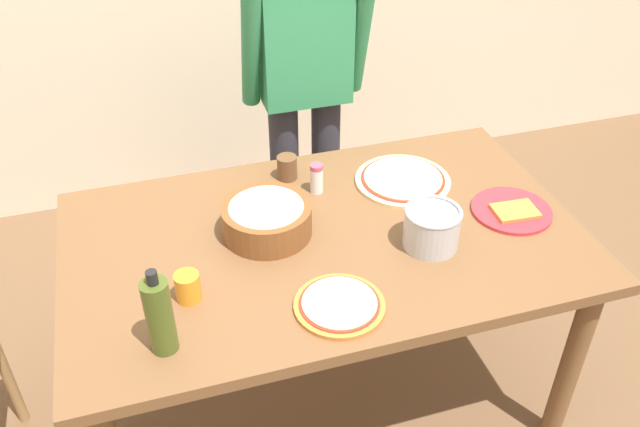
{
  "coord_description": "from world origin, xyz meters",
  "views": [
    {
      "loc": [
        -0.49,
        -1.56,
        2.05
      ],
      "look_at": [
        0.0,
        0.05,
        0.81
      ],
      "focal_mm": 37.58,
      "sensor_mm": 36.0,
      "label": 1
    }
  ],
  "objects_px": {
    "olive_oil_bottle": "(159,316)",
    "cup_orange": "(188,287)",
    "person_cook": "(304,77)",
    "pizza_cooked_on_tray": "(339,305)",
    "salt_shaker": "(317,178)",
    "cup_small_brown": "(287,168)",
    "pizza_raw_on_board": "(403,180)",
    "dining_table": "(325,258)",
    "steel_pot": "(432,227)",
    "plate_with_slice": "(512,211)",
    "popcorn_bowl": "(267,217)"
  },
  "relations": [
    {
      "from": "olive_oil_bottle",
      "to": "cup_orange",
      "type": "height_order",
      "value": "olive_oil_bottle"
    },
    {
      "from": "person_cook",
      "to": "pizza_cooked_on_tray",
      "type": "bearing_deg",
      "value": -100.97
    },
    {
      "from": "olive_oil_bottle",
      "to": "salt_shaker",
      "type": "xyz_separation_m",
      "value": [
        0.57,
        0.56,
        -0.06
      ]
    },
    {
      "from": "pizza_cooked_on_tray",
      "to": "cup_orange",
      "type": "distance_m",
      "value": 0.42
    },
    {
      "from": "pizza_cooked_on_tray",
      "to": "cup_small_brown",
      "type": "height_order",
      "value": "cup_small_brown"
    },
    {
      "from": "pizza_raw_on_board",
      "to": "cup_orange",
      "type": "distance_m",
      "value": 0.87
    },
    {
      "from": "dining_table",
      "to": "pizza_raw_on_board",
      "type": "bearing_deg",
      "value": 30.8
    },
    {
      "from": "pizza_cooked_on_tray",
      "to": "steel_pot",
      "type": "distance_m",
      "value": 0.4
    },
    {
      "from": "plate_with_slice",
      "to": "dining_table",
      "type": "bearing_deg",
      "value": 174.25
    },
    {
      "from": "person_cook",
      "to": "plate_with_slice",
      "type": "bearing_deg",
      "value": -60.25
    },
    {
      "from": "pizza_cooked_on_tray",
      "to": "plate_with_slice",
      "type": "height_order",
      "value": "plate_with_slice"
    },
    {
      "from": "person_cook",
      "to": "cup_orange",
      "type": "bearing_deg",
      "value": -122.99
    },
    {
      "from": "pizza_cooked_on_tray",
      "to": "olive_oil_bottle",
      "type": "distance_m",
      "value": 0.48
    },
    {
      "from": "person_cook",
      "to": "olive_oil_bottle",
      "type": "relative_size",
      "value": 6.33
    },
    {
      "from": "steel_pot",
      "to": "cup_orange",
      "type": "bearing_deg",
      "value": -178.2
    },
    {
      "from": "popcorn_bowl",
      "to": "cup_orange",
      "type": "bearing_deg",
      "value": -140.59
    },
    {
      "from": "pizza_raw_on_board",
      "to": "salt_shaker",
      "type": "relative_size",
      "value": 3.12
    },
    {
      "from": "popcorn_bowl",
      "to": "salt_shaker",
      "type": "height_order",
      "value": "popcorn_bowl"
    },
    {
      "from": "steel_pot",
      "to": "person_cook",
      "type": "bearing_deg",
      "value": 99.07
    },
    {
      "from": "pizza_cooked_on_tray",
      "to": "cup_orange",
      "type": "xyz_separation_m",
      "value": [
        -0.39,
        0.15,
        0.03
      ]
    },
    {
      "from": "dining_table",
      "to": "pizza_cooked_on_tray",
      "type": "distance_m",
      "value": 0.33
    },
    {
      "from": "person_cook",
      "to": "cup_orange",
      "type": "xyz_separation_m",
      "value": [
        -0.59,
        -0.92,
        -0.14
      ]
    },
    {
      "from": "pizza_raw_on_board",
      "to": "steel_pot",
      "type": "bearing_deg",
      "value": -99.01
    },
    {
      "from": "person_cook",
      "to": "pizza_cooked_on_tray",
      "type": "relative_size",
      "value": 6.43
    },
    {
      "from": "plate_with_slice",
      "to": "olive_oil_bottle",
      "type": "xyz_separation_m",
      "value": [
        -1.15,
        -0.26,
        0.11
      ]
    },
    {
      "from": "dining_table",
      "to": "cup_orange",
      "type": "distance_m",
      "value": 0.49
    },
    {
      "from": "person_cook",
      "to": "cup_orange",
      "type": "height_order",
      "value": "person_cook"
    },
    {
      "from": "popcorn_bowl",
      "to": "cup_orange",
      "type": "distance_m",
      "value": 0.36
    },
    {
      "from": "person_cook",
      "to": "cup_orange",
      "type": "distance_m",
      "value": 1.1
    },
    {
      "from": "cup_orange",
      "to": "salt_shaker",
      "type": "relative_size",
      "value": 0.8
    },
    {
      "from": "dining_table",
      "to": "cup_small_brown",
      "type": "bearing_deg",
      "value": 94.5
    },
    {
      "from": "pizza_cooked_on_tray",
      "to": "cup_orange",
      "type": "height_order",
      "value": "cup_orange"
    },
    {
      "from": "steel_pot",
      "to": "salt_shaker",
      "type": "bearing_deg",
      "value": 123.36
    },
    {
      "from": "olive_oil_bottle",
      "to": "cup_orange",
      "type": "distance_m",
      "value": 0.2
    },
    {
      "from": "popcorn_bowl",
      "to": "pizza_cooked_on_tray",
      "type": "bearing_deg",
      "value": -73.78
    },
    {
      "from": "plate_with_slice",
      "to": "salt_shaker",
      "type": "distance_m",
      "value": 0.65
    },
    {
      "from": "cup_small_brown",
      "to": "steel_pot",
      "type": "bearing_deg",
      "value": -56.58
    },
    {
      "from": "plate_with_slice",
      "to": "cup_orange",
      "type": "relative_size",
      "value": 3.06
    },
    {
      "from": "pizza_raw_on_board",
      "to": "plate_with_slice",
      "type": "bearing_deg",
      "value": -44.98
    },
    {
      "from": "olive_oil_bottle",
      "to": "steel_pot",
      "type": "relative_size",
      "value": 1.48
    },
    {
      "from": "plate_with_slice",
      "to": "olive_oil_bottle",
      "type": "distance_m",
      "value": 1.18
    },
    {
      "from": "olive_oil_bottle",
      "to": "salt_shaker",
      "type": "distance_m",
      "value": 0.81
    },
    {
      "from": "popcorn_bowl",
      "to": "cup_orange",
      "type": "relative_size",
      "value": 3.29
    },
    {
      "from": "olive_oil_bottle",
      "to": "steel_pot",
      "type": "distance_m",
      "value": 0.84
    },
    {
      "from": "cup_orange",
      "to": "steel_pot",
      "type": "bearing_deg",
      "value": 1.8
    },
    {
      "from": "dining_table",
      "to": "cup_orange",
      "type": "height_order",
      "value": "cup_orange"
    },
    {
      "from": "person_cook",
      "to": "salt_shaker",
      "type": "distance_m",
      "value": 0.54
    },
    {
      "from": "steel_pot",
      "to": "popcorn_bowl",
      "type": "bearing_deg",
      "value": 156.17
    },
    {
      "from": "dining_table",
      "to": "pizza_cooked_on_tray",
      "type": "height_order",
      "value": "pizza_cooked_on_tray"
    },
    {
      "from": "plate_with_slice",
      "to": "olive_oil_bottle",
      "type": "height_order",
      "value": "olive_oil_bottle"
    }
  ]
}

